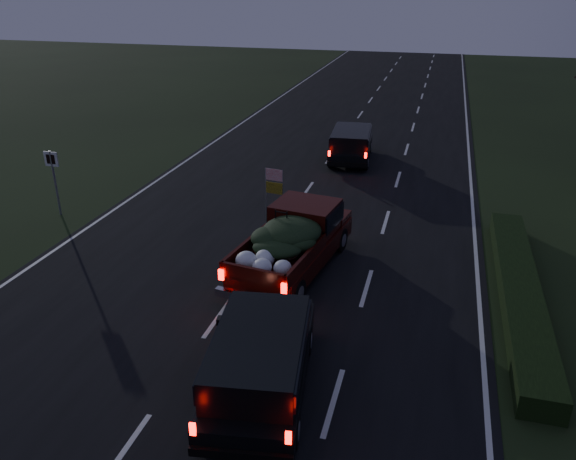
% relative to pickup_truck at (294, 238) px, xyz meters
% --- Properties ---
extents(ground, '(120.00, 120.00, 0.00)m').
position_rel_pickup_truck_xyz_m(ground, '(-1.23, -3.13, -1.05)').
color(ground, black).
rests_on(ground, ground).
extents(road_asphalt, '(14.00, 120.00, 0.02)m').
position_rel_pickup_truck_xyz_m(road_asphalt, '(-1.23, -3.13, -1.04)').
color(road_asphalt, black).
rests_on(road_asphalt, ground).
extents(hedge_row, '(1.00, 10.00, 0.60)m').
position_rel_pickup_truck_xyz_m(hedge_row, '(6.57, -0.13, -0.75)').
color(hedge_row, black).
rests_on(hedge_row, ground).
extents(route_sign, '(0.55, 0.08, 2.50)m').
position_rel_pickup_truck_xyz_m(route_sign, '(-9.73, 1.87, 0.61)').
color(route_sign, gray).
rests_on(route_sign, ground).
extents(pickup_truck, '(2.79, 5.60, 2.81)m').
position_rel_pickup_truck_xyz_m(pickup_truck, '(0.00, 0.00, 0.00)').
color(pickup_truck, '#3C0C08').
rests_on(pickup_truck, ground).
extents(lead_suv, '(2.20, 4.56, 1.27)m').
position_rel_pickup_truck_xyz_m(lead_suv, '(-0.18, 11.66, -0.09)').
color(lead_suv, black).
rests_on(lead_suv, ground).
extents(rear_suv, '(2.58, 4.81, 1.32)m').
position_rel_pickup_truck_xyz_m(rear_suv, '(0.80, -5.80, -0.06)').
color(rear_suv, black).
rests_on(rear_suv, ground).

